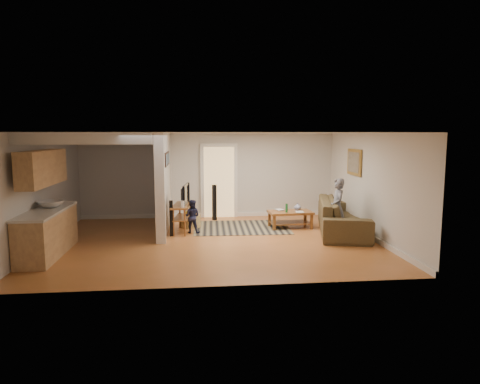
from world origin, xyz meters
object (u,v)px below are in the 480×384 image
(sofa, at_px, (342,232))
(speaker_left, at_px, (171,218))
(speaker_right, at_px, (214,202))
(child, at_px, (337,236))
(toy_basket, at_px, (191,220))
(coffee_table, at_px, (291,215))
(toddler, at_px, (192,233))
(tv_console, at_px, (182,207))

(sofa, xyz_separation_m, speaker_left, (-4.30, 0.02, 0.44))
(speaker_right, relative_size, child, 0.72)
(sofa, height_order, child, child)
(speaker_left, bearing_deg, toy_basket, 62.07)
(toy_basket, height_order, child, child)
(child, bearing_deg, toy_basket, -106.06)
(coffee_table, xyz_separation_m, toy_basket, (-2.65, 0.33, -0.15))
(toddler, bearing_deg, toy_basket, -71.28)
(toddler, bearing_deg, sofa, -169.72)
(sofa, bearing_deg, toddler, 99.48)
(speaker_left, distance_m, toddler, 0.73)
(coffee_table, height_order, speaker_left, speaker_left)
(speaker_right, xyz_separation_m, toddler, (-0.64, -1.59, -0.51))
(coffee_table, distance_m, speaker_right, 2.34)
(child, xyz_separation_m, toddler, (-3.50, 0.76, 0.00))
(sofa, xyz_separation_m, coffee_table, (-1.20, 0.65, 0.35))
(child, bearing_deg, tv_console, -97.69)
(coffee_table, relative_size, speaker_left, 1.33)
(speaker_left, height_order, speaker_right, speaker_right)
(speaker_left, bearing_deg, coffee_table, 9.06)
(toddler, bearing_deg, speaker_left, 45.79)
(coffee_table, bearing_deg, tv_console, -176.03)
(coffee_table, bearing_deg, sofa, -28.68)
(sofa, height_order, tv_console, tv_console)
(tv_console, relative_size, speaker_left, 1.32)
(tv_console, bearing_deg, toy_basket, 76.95)
(speaker_right, bearing_deg, sofa, -52.41)
(speaker_left, relative_size, child, 0.62)
(speaker_right, distance_m, toy_basket, 1.19)
(toy_basket, distance_m, child, 3.82)
(speaker_left, relative_size, toy_basket, 1.68)
(tv_console, distance_m, speaker_left, 0.55)
(coffee_table, xyz_separation_m, tv_console, (-2.84, -0.20, 0.29))
(coffee_table, xyz_separation_m, toddler, (-2.60, -0.34, -0.35))
(coffee_table, height_order, tv_console, tv_console)
(coffee_table, distance_m, tv_console, 2.86)
(tv_console, xyz_separation_m, child, (3.74, -0.90, -0.64))
(sofa, relative_size, tv_console, 2.46)
(coffee_table, relative_size, tv_console, 1.01)
(speaker_left, xyz_separation_m, toy_basket, (0.46, 0.96, -0.25))
(coffee_table, height_order, child, child)
(speaker_right, bearing_deg, toddler, -133.21)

